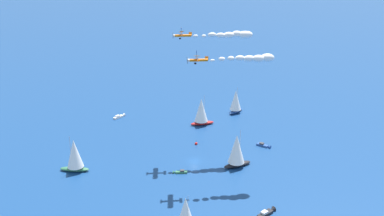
% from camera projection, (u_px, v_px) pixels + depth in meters
% --- Properties ---
extents(ground_plane, '(2000.00, 2000.00, 0.00)m').
position_uv_depth(ground_plane, '(194.00, 161.00, 169.95)').
color(ground_plane, navy).
extents(motorboat_near_centre, '(6.32, 2.26, 1.79)m').
position_uv_depth(motorboat_near_centre, '(120.00, 116.00, 210.23)').
color(motorboat_near_centre, white).
rests_on(motorboat_near_centre, ground_plane).
extents(sailboat_far_port, '(4.36, 7.86, 10.11)m').
position_uv_depth(sailboat_far_port, '(186.00, 211.00, 130.80)').
color(sailboat_far_port, white).
rests_on(sailboat_far_port, ground_plane).
extents(sailboat_far_stbd, '(11.10, 7.48, 13.82)m').
position_uv_depth(sailboat_far_stbd, '(237.00, 151.00, 163.70)').
color(sailboat_far_stbd, black).
rests_on(sailboat_far_stbd, ground_plane).
extents(motorboat_inshore, '(6.92, 2.02, 1.99)m').
position_uv_depth(motorboat_inshore, '(267.00, 213.00, 137.55)').
color(motorboat_inshore, black).
rests_on(motorboat_inshore, ground_plane).
extents(sailboat_offshore, '(10.53, 7.94, 13.44)m').
position_uv_depth(sailboat_offshore, '(201.00, 112.00, 200.18)').
color(sailboat_offshore, '#B21E1E').
rests_on(sailboat_offshore, ground_plane).
extents(motorboat_ahead, '(2.53, 6.03, 1.70)m').
position_uv_depth(motorboat_ahead, '(264.00, 146.00, 181.29)').
color(motorboat_ahead, '#23478C').
rests_on(motorboat_ahead, ground_plane).
extents(motorboat_mid_cluster, '(4.61, 4.32, 1.46)m').
position_uv_depth(motorboat_mid_cluster, '(179.00, 172.00, 161.31)').
color(motorboat_mid_cluster, '#33704C').
rests_on(motorboat_mid_cluster, ground_plane).
extents(sailboat_outer_ring_a, '(8.99, 9.65, 13.31)m').
position_uv_depth(sailboat_outer_ring_a, '(74.00, 155.00, 160.74)').
color(sailboat_outer_ring_a, '#33704C').
rests_on(sailboat_outer_ring_a, ground_plane).
extents(sailboat_outer_ring_b, '(9.71, 5.74, 12.24)m').
position_uv_depth(sailboat_outer_ring_b, '(236.00, 101.00, 214.04)').
color(sailboat_outer_ring_b, '#23478C').
rests_on(sailboat_outer_ring_b, ground_plane).
extents(marker_buoy, '(1.10, 1.10, 2.10)m').
position_uv_depth(marker_buoy, '(196.00, 144.00, 183.21)').
color(marker_buoy, red).
rests_on(marker_buoy, ground_plane).
extents(biplane_lead, '(6.82, 6.60, 3.72)m').
position_uv_depth(biplane_lead, '(197.00, 60.00, 146.36)').
color(biplane_lead, orange).
extents(wingwalker_lead, '(0.65, 0.78, 1.78)m').
position_uv_depth(wingwalker_lead, '(197.00, 53.00, 146.10)').
color(wingwalker_lead, '#1E4CB2').
extents(smoke_trail_lead, '(18.20, 14.49, 3.40)m').
position_uv_depth(smoke_trail_lead, '(255.00, 58.00, 148.36)').
color(smoke_trail_lead, white).
extents(biplane_wingman, '(6.82, 6.60, 3.72)m').
position_uv_depth(biplane_wingman, '(181.00, 35.00, 163.34)').
color(biplane_wingman, orange).
extents(wingwalker_wingman, '(0.99, 1.21, 1.52)m').
position_uv_depth(wingwalker_wingman, '(181.00, 29.00, 163.09)').
color(wingwalker_wingman, '#1E4CB2').
extents(smoke_trail_wingman, '(18.63, 15.16, 3.48)m').
position_uv_depth(smoke_trail_wingman, '(233.00, 35.00, 165.08)').
color(smoke_trail_wingman, white).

